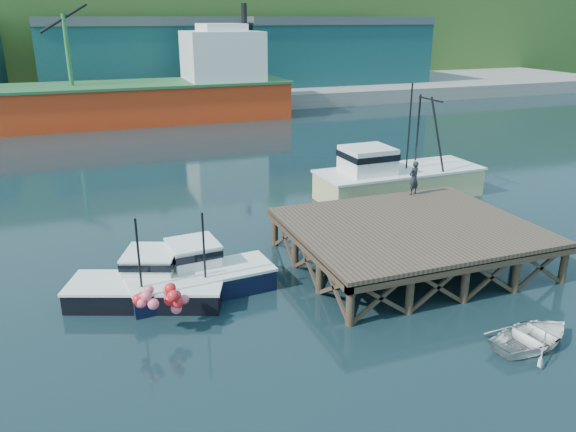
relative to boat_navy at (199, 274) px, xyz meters
name	(u,v)px	position (x,y,z in m)	size (l,w,h in m)	color
ground	(310,278)	(5.36, -0.59, -0.84)	(300.00, 300.00, 0.00)	black
wharf	(412,229)	(10.86, -0.77, 1.10)	(12.00, 10.00, 2.62)	brown
far_quay	(140,91)	(5.36, 69.41, 0.16)	(160.00, 40.00, 2.00)	gray
warehouse_mid	(141,57)	(5.36, 64.41, 5.66)	(28.00, 16.00, 9.00)	#17484D
warehouse_right	(326,53)	(35.36, 64.41, 5.66)	(30.00, 16.00, 9.00)	#17484D
cargo_ship	(87,96)	(-3.11, 47.41, 2.47)	(55.50, 10.00, 13.75)	red
hillside	(118,23)	(5.36, 99.41, 10.16)	(220.00, 50.00, 22.00)	#2D511E
boat_navy	(199,274)	(0.00, 0.00, 0.00)	(6.86, 3.88, 4.18)	black
boat_black	(148,284)	(-2.36, -0.01, -0.06)	(7.34, 6.09, 4.26)	black
trawler	(396,175)	(16.12, 9.50, 0.80)	(11.97, 4.53, 7.95)	#D2CD88
dinghy	(533,336)	(11.21, -9.15, -0.45)	(2.70, 3.78, 0.78)	silver
dockworker	(414,178)	(13.81, 3.81, 2.30)	(0.74, 0.49, 2.03)	black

